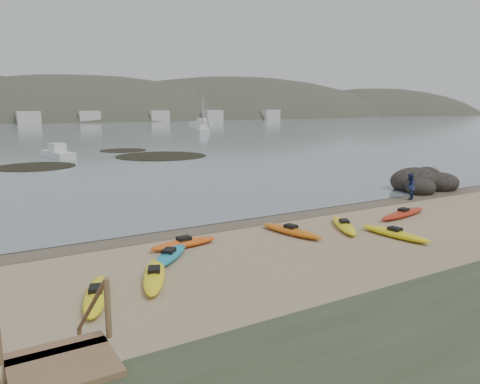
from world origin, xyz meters
TOP-DOWN VIEW (x-y plane):
  - ground at (0.00, 0.00)m, footprint 600.00×600.00m
  - wet_sand at (0.00, -0.30)m, footprint 60.00×60.00m
  - stairs at (-11.00, -11.62)m, footprint 1.50×2.70m
  - kayaks at (-0.80, -4.52)m, footprint 19.73×6.38m
  - person_east at (11.90, -0.80)m, footprint 1.01×0.94m
  - rock_cluster at (15.87, 1.26)m, footprint 5.40×3.99m
  - kelp_mats at (3.80, 31.94)m, footprint 22.98×18.53m
  - moored_boats at (3.40, 78.33)m, footprint 103.07×84.35m
  - far_hills at (39.38, 193.97)m, footprint 550.00×135.00m
  - far_town at (6.00, 145.00)m, footprint 199.00×5.00m

SIDE VIEW (x-z plane):
  - far_hills at x=39.38m, z-range -55.93..24.07m
  - ground at x=0.00m, z-range 0.00..0.00m
  - wet_sand at x=0.00m, z-range 0.00..0.00m
  - kelp_mats at x=3.80m, z-range 0.01..0.05m
  - kayaks at x=-0.80m, z-range 0.00..0.34m
  - rock_cluster at x=15.87m, z-range -0.69..1.20m
  - moored_boats at x=3.40m, z-range -0.06..1.11m
  - person_east at x=11.90m, z-range 0.00..1.65m
  - stairs at x=-11.00m, z-range 0.00..2.10m
  - far_town at x=6.00m, z-range 0.00..4.00m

